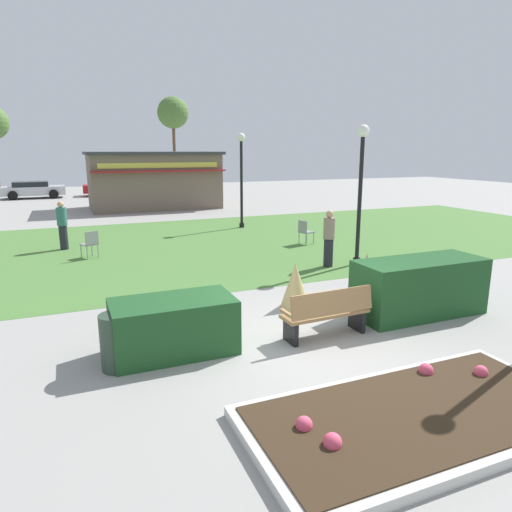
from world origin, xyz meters
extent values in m
plane|color=#999691|center=(0.00, 0.00, 0.00)|extent=(80.00, 80.00, 0.00)
cube|color=#4C7A38|center=(0.00, 9.25, 0.00)|extent=(36.00, 12.00, 0.01)
cube|color=beige|center=(0.26, -2.83, 0.07)|extent=(4.53, 2.19, 0.14)
cube|color=#382819|center=(0.26, -2.83, 0.14)|extent=(4.29, 1.95, 0.04)
sphere|color=#E54C6B|center=(1.79, -2.41, 0.19)|extent=(0.20, 0.20, 0.20)
sphere|color=#E54C6B|center=(-1.27, -2.57, 0.19)|extent=(0.21, 0.21, 0.21)
sphere|color=#E54C6B|center=(-1.14, -3.00, 0.19)|extent=(0.22, 0.22, 0.22)
sphere|color=#E54C6B|center=(1.08, -2.05, 0.19)|extent=(0.22, 0.22, 0.22)
cube|color=#9E7547|center=(0.59, 0.04, 0.45)|extent=(1.72, 0.55, 0.06)
cube|color=#9E7547|center=(0.60, -0.18, 0.73)|extent=(1.70, 0.20, 0.44)
cube|color=black|center=(-0.14, 0.01, 0.23)|extent=(0.10, 0.44, 0.45)
cube|color=black|center=(1.32, 0.08, 0.23)|extent=(0.10, 0.44, 0.45)
cube|color=#9E7547|center=(-0.22, 0.01, 0.57)|extent=(0.08, 0.44, 0.06)
cube|color=#9E7547|center=(1.40, 0.08, 0.57)|extent=(0.08, 0.44, 0.06)
cube|color=#1E4C23|center=(-2.17, 0.44, 0.47)|extent=(2.06, 1.10, 0.95)
cube|color=#1E4C23|center=(3.03, 0.31, 0.59)|extent=(2.80, 1.10, 1.19)
cone|color=tan|center=(2.50, 1.45, 0.57)|extent=(0.58, 0.58, 1.14)
cone|color=tan|center=(0.84, 1.73, 0.50)|extent=(0.64, 0.64, 1.00)
cylinder|color=black|center=(4.38, 4.47, 0.10)|extent=(0.22, 0.22, 0.20)
cylinder|color=black|center=(4.38, 4.47, 1.89)|extent=(0.12, 0.12, 3.78)
sphere|color=white|center=(4.38, 4.47, 3.94)|extent=(0.36, 0.36, 0.36)
cylinder|color=black|center=(3.55, 12.15, 0.10)|extent=(0.22, 0.22, 0.20)
cylinder|color=black|center=(3.55, 12.15, 1.89)|extent=(0.12, 0.12, 3.78)
sphere|color=white|center=(3.55, 12.15, 3.94)|extent=(0.36, 0.36, 0.36)
cylinder|color=#2D4233|center=(-3.13, 0.19, 0.45)|extent=(0.52, 0.52, 0.91)
cube|color=#6B5B4C|center=(1.30, 20.95, 1.57)|extent=(7.30, 4.17, 3.14)
cube|color=#333338|center=(1.30, 20.95, 3.22)|extent=(7.60, 4.47, 0.16)
cube|color=maroon|center=(1.30, 18.69, 2.26)|extent=(7.40, 0.36, 0.08)
cube|color=#D8CC4C|center=(1.30, 18.85, 2.57)|extent=(6.57, 0.04, 0.28)
cube|color=gray|center=(4.43, 7.76, 0.45)|extent=(0.53, 0.53, 0.04)
cube|color=gray|center=(4.24, 7.71, 0.67)|extent=(0.14, 0.44, 0.44)
cylinder|color=gray|center=(4.66, 7.62, 0.23)|extent=(0.03, 0.03, 0.45)
cylinder|color=gray|center=(4.57, 7.99, 0.23)|extent=(0.03, 0.03, 0.45)
cylinder|color=gray|center=(4.29, 7.53, 0.23)|extent=(0.03, 0.03, 0.45)
cylinder|color=gray|center=(4.20, 7.90, 0.23)|extent=(0.03, 0.03, 0.45)
cube|color=gray|center=(-3.10, 8.49, 0.45)|extent=(0.59, 0.59, 0.04)
cube|color=gray|center=(-3.02, 8.31, 0.67)|extent=(0.41, 0.23, 0.44)
cylinder|color=gray|center=(-3.02, 8.75, 0.23)|extent=(0.03, 0.03, 0.45)
cylinder|color=gray|center=(-3.36, 8.58, 0.23)|extent=(0.03, 0.03, 0.45)
cylinder|color=gray|center=(-2.85, 8.41, 0.23)|extent=(0.03, 0.03, 0.45)
cylinder|color=gray|center=(-3.19, 8.24, 0.23)|extent=(0.03, 0.03, 0.45)
cylinder|color=#23232D|center=(3.41, 4.55, 0.42)|extent=(0.28, 0.28, 0.85)
cylinder|color=gray|center=(3.41, 4.55, 1.16)|extent=(0.34, 0.34, 0.62)
sphere|color=tan|center=(3.41, 4.55, 1.58)|extent=(0.22, 0.22, 0.22)
cylinder|color=#23232D|center=(-3.85, 10.20, 0.42)|extent=(0.28, 0.28, 0.85)
cylinder|color=#336B66|center=(-3.85, 10.20, 1.16)|extent=(0.34, 0.34, 0.62)
sphere|color=tan|center=(-3.85, 10.20, 1.58)|extent=(0.22, 0.22, 0.22)
cube|color=#B7BABF|center=(-5.74, 29.81, 0.55)|extent=(4.24, 1.90, 0.60)
cube|color=black|center=(-5.89, 29.81, 0.98)|extent=(2.35, 1.64, 0.44)
cylinder|color=black|center=(-4.46, 30.76, 0.32)|extent=(0.64, 0.23, 0.64)
cylinder|color=black|center=(-4.41, 28.92, 0.32)|extent=(0.64, 0.23, 0.64)
cylinder|color=black|center=(-7.06, 30.70, 0.32)|extent=(0.64, 0.23, 0.64)
cylinder|color=black|center=(-7.02, 28.86, 0.32)|extent=(0.64, 0.23, 0.64)
cube|color=maroon|center=(-0.28, 29.81, 0.55)|extent=(4.32, 2.09, 0.60)
cube|color=black|center=(-0.43, 29.82, 0.98)|extent=(2.42, 1.74, 0.44)
cylinder|color=black|center=(1.09, 30.64, 0.32)|extent=(0.65, 0.27, 0.64)
cylinder|color=black|center=(0.95, 28.80, 0.32)|extent=(0.65, 0.27, 0.64)
cylinder|color=black|center=(-1.51, 30.82, 0.32)|extent=(0.65, 0.27, 0.64)
cylinder|color=black|center=(-1.64, 28.99, 0.32)|extent=(0.65, 0.27, 0.64)
cube|color=navy|center=(4.46, 29.81, 0.55)|extent=(4.32, 2.10, 0.60)
cube|color=black|center=(4.31, 29.82, 0.98)|extent=(2.42, 1.75, 0.44)
cylinder|color=black|center=(5.83, 30.63, 0.32)|extent=(0.65, 0.27, 0.64)
cylinder|color=black|center=(5.69, 28.80, 0.32)|extent=(0.65, 0.27, 0.64)
cylinder|color=black|center=(3.23, 30.82, 0.32)|extent=(0.65, 0.27, 0.64)
cylinder|color=black|center=(3.10, 28.99, 0.32)|extent=(0.65, 0.27, 0.64)
cylinder|color=brown|center=(5.93, 35.57, 2.78)|extent=(0.28, 0.28, 5.56)
sphere|color=#4C7233|center=(5.93, 35.57, 6.66)|extent=(2.80, 2.80, 2.80)
camera|label=1|loc=(-3.69, -6.86, 3.41)|focal=32.07mm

